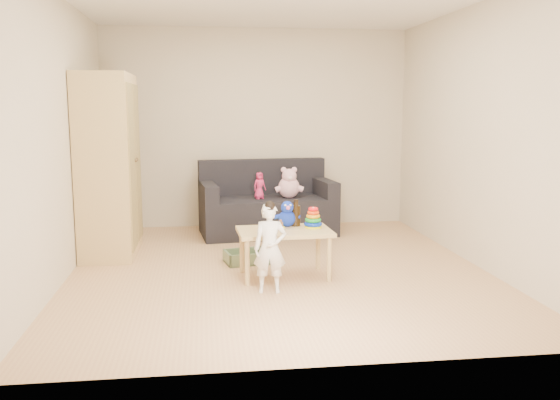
{
  "coord_description": "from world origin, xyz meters",
  "views": [
    {
      "loc": [
        -0.71,
        -5.63,
        1.58
      ],
      "look_at": [
        0.05,
        0.25,
        0.65
      ],
      "focal_mm": 38.0,
      "sensor_mm": 36.0,
      "label": 1
    }
  ],
  "objects": [
    {
      "name": "sofa",
      "position": [
        0.07,
        1.64,
        0.23
      ],
      "size": [
        1.72,
        0.99,
        0.46
      ],
      "primitive_type": "cube",
      "rotation": [
        0.0,
        0.0,
        0.11
      ],
      "color": "black",
      "rests_on": "ground"
    },
    {
      "name": "doll",
      "position": [
        -0.03,
        1.56,
        0.62
      ],
      "size": [
        0.19,
        0.17,
        0.32
      ],
      "primitive_type": "imported",
      "rotation": [
        0.0,
        0.0,
        0.44
      ],
      "color": "#EE2C6D",
      "rests_on": "sofa"
    },
    {
      "name": "room",
      "position": [
        0.0,
        0.0,
        1.3
      ],
      "size": [
        4.5,
        4.5,
        4.5
      ],
      "color": "tan",
      "rests_on": "ground"
    },
    {
      "name": "ring_stacker",
      "position": [
        0.3,
        -0.23,
        0.53
      ],
      "size": [
        0.17,
        0.17,
        0.2
      ],
      "color": "#FDFF0D",
      "rests_on": "play_table"
    },
    {
      "name": "wooden_figure",
      "position": [
        -0.02,
        -0.31,
        0.51
      ],
      "size": [
        0.05,
        0.04,
        0.11
      ],
      "primitive_type": null,
      "rotation": [
        0.0,
        0.0,
        0.16
      ],
      "color": "brown",
      "rests_on": "play_table"
    },
    {
      "name": "storage_bin",
      "position": [
        -0.3,
        0.27,
        0.06
      ],
      "size": [
        0.47,
        0.39,
        0.13
      ],
      "primitive_type": null,
      "rotation": [
        0.0,
        0.0,
        0.2
      ],
      "color": "#67815D",
      "rests_on": "ground"
    },
    {
      "name": "brown_bottle",
      "position": [
        0.16,
        -0.11,
        0.56
      ],
      "size": [
        0.09,
        0.09,
        0.25
      ],
      "color": "black",
      "rests_on": "play_table"
    },
    {
      "name": "blue_plush",
      "position": [
        0.07,
        -0.12,
        0.58
      ],
      "size": [
        0.23,
        0.2,
        0.25
      ],
      "primitive_type": null,
      "rotation": [
        0.0,
        0.0,
        -0.19
      ],
      "color": "#1530C0",
      "rests_on": "play_table"
    },
    {
      "name": "toddler",
      "position": [
        -0.16,
        -0.72,
        0.38
      ],
      "size": [
        0.3,
        0.22,
        0.75
      ],
      "primitive_type": "imported",
      "rotation": [
        0.0,
        0.0,
        -0.12
      ],
      "color": "white",
      "rests_on": "ground"
    },
    {
      "name": "play_table",
      "position": [
        0.02,
        -0.28,
        0.23
      ],
      "size": [
        0.88,
        0.58,
        0.45
      ],
      "primitive_type": "cube",
      "rotation": [
        0.0,
        0.0,
        0.04
      ],
      "color": "#E7C37F",
      "rests_on": "ground"
    },
    {
      "name": "wardrobe",
      "position": [
        -1.72,
        0.88,
        0.97
      ],
      "size": [
        0.54,
        1.07,
        1.93
      ],
      "primitive_type": "cube",
      "color": "#E6BC7E",
      "rests_on": "ground"
    },
    {
      "name": "pink_bear",
      "position": [
        0.34,
        1.6,
        0.62
      ],
      "size": [
        0.29,
        0.25,
        0.32
      ],
      "primitive_type": null,
      "rotation": [
        0.0,
        0.0,
        -0.04
      ],
      "color": "#FFBBD0",
      "rests_on": "sofa"
    },
    {
      "name": "yellow_book",
      "position": [
        -0.06,
        -0.14,
        0.46
      ],
      "size": [
        0.2,
        0.2,
        0.01
      ],
      "primitive_type": "cube",
      "rotation": [
        0.0,
        0.0,
        0.11
      ],
      "color": "yellow",
      "rests_on": "play_table"
    }
  ]
}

